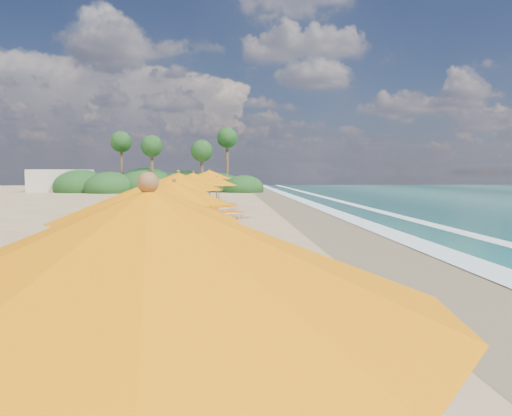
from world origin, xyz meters
name	(u,v)px	position (x,y,z in m)	size (l,w,h in m)	color
ground	(256,242)	(0.00, 0.00, 0.00)	(160.00, 160.00, 0.00)	tan
wet_sand	(368,241)	(4.00, 0.00, 0.01)	(4.00, 160.00, 0.01)	olive
surf_foam	(441,240)	(6.70, 0.00, 0.03)	(4.00, 160.00, 0.01)	white
station_1	(161,264)	(-1.82, -11.62, 1.33)	(2.81, 2.66, 2.38)	olive
station_2	(183,229)	(-1.91, -7.57, 1.31)	(2.95, 2.88, 2.33)	olive
station_3	(186,210)	(-2.15, -3.72, 1.41)	(2.85, 2.68, 2.52)	olive
station_4	(183,206)	(-2.61, 0.73, 1.23)	(2.82, 2.77, 2.20)	olive
station_5	(198,197)	(-2.25, 3.70, 1.41)	(3.06, 2.95, 2.51)	olive
station_6	(219,195)	(-1.42, 8.88, 1.27)	(3.04, 3.04, 2.27)	olive
station_7	(213,189)	(-1.84, 12.15, 1.49)	(3.26, 3.14, 2.66)	olive
station_8	(221,191)	(-1.41, 16.46, 1.17)	(2.40, 2.25, 2.10)	olive
treeline	(155,184)	(-9.94, 45.51, 1.00)	(25.80, 8.80, 9.74)	#163D14
beach_building	(61,181)	(-22.00, 48.00, 1.40)	(7.00, 5.00, 2.80)	beige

